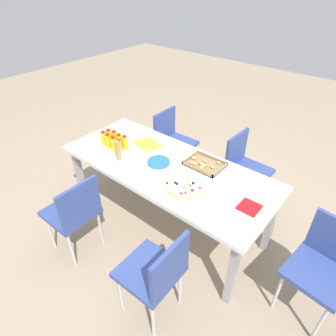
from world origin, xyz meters
TOP-DOWN VIEW (x-y plane):
  - ground_plane at (0.00, 0.00)m, footprint 12.00×12.00m
  - party_table at (0.00, 0.00)m, footprint 2.02×0.85m
  - chair_near_left at (-0.38, -0.77)m, footprint 0.41×0.41m
  - chair_end at (1.42, 0.04)m, footprint 0.45×0.45m
  - chair_near_right at (0.56, -0.77)m, footprint 0.41×0.41m
  - chair_far_left at (-0.53, 0.74)m, footprint 0.41×0.41m
  - chair_far_right at (0.41, 0.78)m, footprint 0.41×0.41m
  - juice_bottle_0 at (-0.72, -0.11)m, footprint 0.06×0.06m
  - juice_bottle_1 at (-0.65, -0.12)m, footprint 0.06×0.06m
  - juice_bottle_2 at (-0.57, -0.12)m, footprint 0.06×0.06m
  - juice_bottle_3 at (-0.49, -0.12)m, footprint 0.06×0.06m
  - juice_bottle_4 at (-0.72, -0.05)m, footprint 0.06×0.06m
  - juice_bottle_5 at (-0.64, -0.04)m, footprint 0.06×0.06m
  - juice_bottle_6 at (-0.57, -0.05)m, footprint 0.06×0.06m
  - juice_bottle_7 at (-0.49, -0.04)m, footprint 0.05×0.05m
  - fruit_pizza at (0.32, -0.15)m, footprint 0.31×0.31m
  - snack_tray at (0.26, 0.22)m, footprint 0.33×0.25m
  - plate_stack at (-0.07, -0.02)m, footprint 0.21×0.21m
  - napkin_stack at (0.84, -0.03)m, footprint 0.15×0.15m
  - cardboard_tube at (-0.39, -0.22)m, footprint 0.04×0.04m
  - paper_folder at (-0.39, 0.16)m, footprint 0.29×0.24m

SIDE VIEW (x-z plane):
  - ground_plane at x=0.00m, z-range 0.00..0.00m
  - chair_near_left at x=-0.38m, z-range 0.09..0.92m
  - chair_end at x=1.42m, z-range 0.09..0.92m
  - chair_near_right at x=0.56m, z-range 0.09..0.92m
  - chair_far_left at x=-0.53m, z-range 0.09..0.92m
  - chair_far_right at x=0.41m, z-range 0.09..0.92m
  - party_table at x=0.00m, z-range 0.30..1.04m
  - paper_folder at x=-0.39m, z-range 0.74..0.74m
  - napkin_stack at x=0.84m, z-range 0.74..0.75m
  - plate_stack at x=-0.07m, z-range 0.74..0.76m
  - snack_tray at x=0.26m, z-range 0.73..0.77m
  - fruit_pizza at x=0.32m, z-range 0.73..0.77m
  - juice_bottle_3 at x=-0.49m, z-range 0.73..0.87m
  - juice_bottle_4 at x=-0.72m, z-range 0.73..0.87m
  - juice_bottle_6 at x=-0.57m, z-range 0.73..0.87m
  - juice_bottle_0 at x=-0.72m, z-range 0.73..0.88m
  - juice_bottle_2 at x=-0.57m, z-range 0.73..0.88m
  - juice_bottle_7 at x=-0.49m, z-range 0.73..0.88m
  - juice_bottle_1 at x=-0.65m, z-range 0.73..0.88m
  - juice_bottle_5 at x=-0.64m, z-range 0.73..0.88m
  - cardboard_tube at x=-0.39m, z-range 0.74..0.93m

